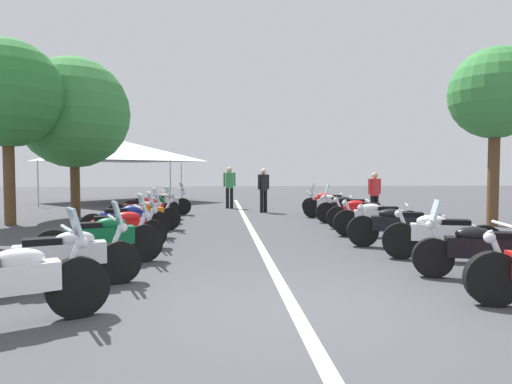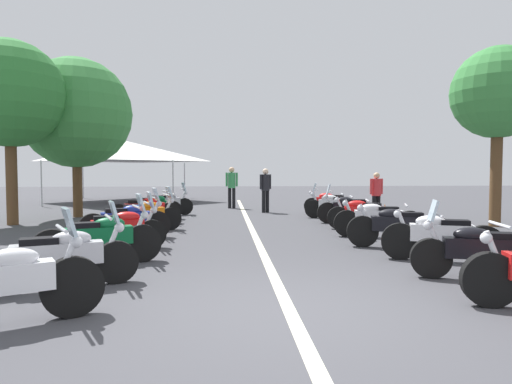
{
  "view_description": "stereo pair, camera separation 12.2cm",
  "coord_description": "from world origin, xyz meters",
  "px_view_note": "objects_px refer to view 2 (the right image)",
  "views": [
    {
      "loc": [
        -5.01,
        0.87,
        1.64
      ],
      "look_at": [
        5.54,
        0.0,
        1.12
      ],
      "focal_mm": 31.08,
      "sensor_mm": 36.0,
      "label": 1
    },
    {
      "loc": [
        -5.01,
        0.75,
        1.64
      ],
      "look_at": [
        5.54,
        0.0,
        1.12
      ],
      "focal_mm": 31.08,
      "sensor_mm": 36.0,
      "label": 2
    }
  ],
  "objects_px": {
    "motorcycle_left_row_4": "(127,220)",
    "motorcycle_right_row_5": "(363,213)",
    "motorcycle_left_row_7": "(152,206)",
    "bystander_0": "(265,187)",
    "motorcycle_right_row_6": "(349,208)",
    "motorcycle_left_row_3": "(119,228)",
    "motorcycle_right_row_2": "(440,236)",
    "motorcycle_left_row_2": "(100,238)",
    "motorcycle_left_row_5": "(143,214)",
    "bystander_4": "(232,184)",
    "roadside_tree_0": "(9,94)",
    "motorcycle_left_row_6": "(145,210)",
    "motorcycle_left_row_1": "(60,256)",
    "motorcycle_left_row_8": "(166,203)",
    "roadside_tree_2": "(76,113)",
    "traffic_cone_1": "(385,215)",
    "event_tent": "(122,151)",
    "motorcycle_right_row_4": "(378,218)",
    "motorcycle_right_row_8": "(330,202)",
    "motorcycle_right_row_1": "(482,250)",
    "motorcycle_right_row_3": "(399,226)",
    "roadside_tree_1": "(498,94)",
    "bystander_1": "(376,192)",
    "motorcycle_right_row_7": "(334,205)"
  },
  "relations": [
    {
      "from": "motorcycle_left_row_5",
      "to": "motorcycle_right_row_6",
      "type": "distance_m",
      "value": 6.17
    },
    {
      "from": "motorcycle_left_row_5",
      "to": "motorcycle_right_row_1",
      "type": "bearing_deg",
      "value": -67.0
    },
    {
      "from": "motorcycle_left_row_6",
      "to": "motorcycle_left_row_8",
      "type": "bearing_deg",
      "value": 59.79
    },
    {
      "from": "motorcycle_left_row_4",
      "to": "motorcycle_left_row_7",
      "type": "relative_size",
      "value": 1.05
    },
    {
      "from": "motorcycle_left_row_2",
      "to": "motorcycle_right_row_6",
      "type": "height_order",
      "value": "motorcycle_left_row_2"
    },
    {
      "from": "motorcycle_left_row_4",
      "to": "motorcycle_right_row_5",
      "type": "height_order",
      "value": "motorcycle_left_row_4"
    },
    {
      "from": "motorcycle_left_row_8",
      "to": "motorcycle_right_row_5",
      "type": "height_order",
      "value": "motorcycle_left_row_8"
    },
    {
      "from": "motorcycle_right_row_6",
      "to": "motorcycle_left_row_6",
      "type": "bearing_deg",
      "value": 8.34
    },
    {
      "from": "motorcycle_left_row_7",
      "to": "motorcycle_right_row_7",
      "type": "relative_size",
      "value": 0.98
    },
    {
      "from": "roadside_tree_2",
      "to": "traffic_cone_1",
      "type": "bearing_deg",
      "value": -105.49
    },
    {
      "from": "event_tent",
      "to": "motorcycle_left_row_4",
      "type": "bearing_deg",
      "value": -166.9
    },
    {
      "from": "bystander_0",
      "to": "roadside_tree_1",
      "type": "distance_m",
      "value": 8.33
    },
    {
      "from": "motorcycle_left_row_1",
      "to": "roadside_tree_2",
      "type": "distance_m",
      "value": 10.54
    },
    {
      "from": "motorcycle_right_row_7",
      "to": "traffic_cone_1",
      "type": "xyz_separation_m",
      "value": [
        -1.68,
        -1.17,
        -0.17
      ]
    },
    {
      "from": "motorcycle_right_row_5",
      "to": "motorcycle_right_row_6",
      "type": "distance_m",
      "value": 1.42
    },
    {
      "from": "motorcycle_left_row_7",
      "to": "bystander_0",
      "type": "xyz_separation_m",
      "value": [
        2.23,
        -3.96,
        0.55
      ]
    },
    {
      "from": "motorcycle_left_row_1",
      "to": "event_tent",
      "type": "relative_size",
      "value": 0.32
    },
    {
      "from": "motorcycle_left_row_4",
      "to": "motorcycle_left_row_6",
      "type": "height_order",
      "value": "motorcycle_left_row_4"
    },
    {
      "from": "motorcycle_left_row_6",
      "to": "bystander_1",
      "type": "relative_size",
      "value": 1.3
    },
    {
      "from": "motorcycle_left_row_2",
      "to": "motorcycle_left_row_4",
      "type": "height_order",
      "value": "motorcycle_left_row_2"
    },
    {
      "from": "event_tent",
      "to": "motorcycle_left_row_2",
      "type": "bearing_deg",
      "value": -168.65
    },
    {
      "from": "motorcycle_right_row_6",
      "to": "motorcycle_left_row_3",
      "type": "bearing_deg",
      "value": 43.83
    },
    {
      "from": "motorcycle_left_row_1",
      "to": "roadside_tree_2",
      "type": "bearing_deg",
      "value": 85.77
    },
    {
      "from": "motorcycle_right_row_2",
      "to": "motorcycle_left_row_2",
      "type": "bearing_deg",
      "value": 18.28
    },
    {
      "from": "bystander_4",
      "to": "roadside_tree_0",
      "type": "distance_m",
      "value": 8.97
    },
    {
      "from": "motorcycle_left_row_1",
      "to": "motorcycle_right_row_3",
      "type": "xyz_separation_m",
      "value": [
        2.83,
        -5.93,
        0.01
      ]
    },
    {
      "from": "motorcycle_left_row_5",
      "to": "motorcycle_right_row_2",
      "type": "distance_m",
      "value": 7.39
    },
    {
      "from": "bystander_0",
      "to": "roadside_tree_2",
      "type": "height_order",
      "value": "roadside_tree_2"
    },
    {
      "from": "motorcycle_left_row_4",
      "to": "motorcycle_left_row_8",
      "type": "xyz_separation_m",
      "value": [
        5.56,
        -0.17,
        -0.01
      ]
    },
    {
      "from": "bystander_1",
      "to": "roadside_tree_2",
      "type": "height_order",
      "value": "roadside_tree_2"
    },
    {
      "from": "motorcycle_left_row_6",
      "to": "event_tent",
      "type": "height_order",
      "value": "event_tent"
    },
    {
      "from": "motorcycle_left_row_8",
      "to": "motorcycle_right_row_8",
      "type": "relative_size",
      "value": 1.03
    },
    {
      "from": "motorcycle_left_row_5",
      "to": "motorcycle_left_row_1",
      "type": "bearing_deg",
      "value": -114.44
    },
    {
      "from": "motorcycle_left_row_6",
      "to": "motorcycle_right_row_6",
      "type": "bearing_deg",
      "value": -25.42
    },
    {
      "from": "motorcycle_left_row_3",
      "to": "motorcycle_left_row_5",
      "type": "bearing_deg",
      "value": 72.33
    },
    {
      "from": "motorcycle_left_row_3",
      "to": "event_tent",
      "type": "height_order",
      "value": "event_tent"
    },
    {
      "from": "motorcycle_right_row_4",
      "to": "motorcycle_left_row_5",
      "type": "bearing_deg",
      "value": -2.48
    },
    {
      "from": "motorcycle_left_row_2",
      "to": "motorcycle_right_row_3",
      "type": "xyz_separation_m",
      "value": [
        1.32,
        -5.8,
        -0.01
      ]
    },
    {
      "from": "motorcycle_left_row_3",
      "to": "motorcycle_right_row_2",
      "type": "xyz_separation_m",
      "value": [
        -1.51,
        -6.0,
        0.01
      ]
    },
    {
      "from": "motorcycle_left_row_6",
      "to": "motorcycle_left_row_7",
      "type": "relative_size",
      "value": 1.05
    },
    {
      "from": "motorcycle_left_row_6",
      "to": "event_tent",
      "type": "bearing_deg",
      "value": 81.08
    },
    {
      "from": "motorcycle_left_row_3",
      "to": "motorcycle_right_row_6",
      "type": "relative_size",
      "value": 0.94
    },
    {
      "from": "roadside_tree_0",
      "to": "motorcycle_left_row_7",
      "type": "bearing_deg",
      "value": -75.36
    },
    {
      "from": "motorcycle_left_row_7",
      "to": "traffic_cone_1",
      "type": "distance_m",
      "value": 7.43
    },
    {
      "from": "motorcycle_left_row_3",
      "to": "bystander_1",
      "type": "relative_size",
      "value": 1.22
    },
    {
      "from": "motorcycle_right_row_5",
      "to": "motorcycle_right_row_1",
      "type": "bearing_deg",
      "value": 101.16
    },
    {
      "from": "motorcycle_left_row_3",
      "to": "motorcycle_right_row_1",
      "type": "relative_size",
      "value": 0.93
    },
    {
      "from": "roadside_tree_0",
      "to": "motorcycle_left_row_5",
      "type": "bearing_deg",
      "value": -113.44
    },
    {
      "from": "bystander_4",
      "to": "roadside_tree_0",
      "type": "relative_size",
      "value": 0.32
    },
    {
      "from": "motorcycle_right_row_1",
      "to": "event_tent",
      "type": "height_order",
      "value": "event_tent"
    }
  ]
}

